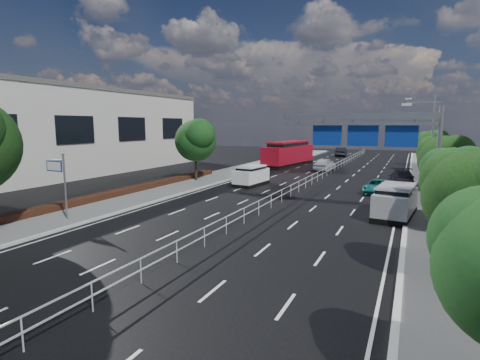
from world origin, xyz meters
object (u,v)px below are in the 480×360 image
at_px(parked_car_teal, 378,186).
at_px(pedestrian_b, 429,179).
at_px(toilet_sign, 59,174).
at_px(pedestrian_a, 445,222).
at_px(parked_car_dark, 402,179).
at_px(overhead_gantry, 374,131).
at_px(white_minivan, 251,176).
at_px(near_car_silver, 325,164).
at_px(near_car_dark, 341,152).
at_px(red_bus, 289,153).
at_px(silver_minivan, 395,202).

bearing_deg(parked_car_teal, pedestrian_b, 50.52).
xyz_separation_m(toilet_sign, pedestrian_a, (21.83, 5.20, -1.88)).
relative_size(toilet_sign, parked_car_dark, 0.78).
distance_m(parked_car_dark, pedestrian_b, 2.44).
xyz_separation_m(overhead_gantry, white_minivan, (-12.20, 7.83, -4.65)).
bearing_deg(overhead_gantry, near_car_silver, 109.40).
relative_size(overhead_gantry, white_minivan, 2.20).
distance_m(near_car_dark, pedestrian_a, 53.71).
xyz_separation_m(overhead_gantry, pedestrian_b, (3.93, 12.65, -4.63)).
bearing_deg(near_car_dark, parked_car_dark, 104.48).
xyz_separation_m(near_car_silver, parked_car_dark, (9.65, -9.77, -0.04)).
distance_m(overhead_gantry, parked_car_dark, 14.15).
relative_size(toilet_sign, parked_car_teal, 0.99).
bearing_deg(white_minivan, red_bus, 101.96).
distance_m(silver_minivan, parked_car_dark, 13.51).
bearing_deg(pedestrian_b, toilet_sign, 48.79).
bearing_deg(overhead_gantry, pedestrian_a, -49.50).
bearing_deg(toilet_sign, silver_minivan, 26.90).
xyz_separation_m(red_bus, silver_minivan, (15.80, -26.83, -0.85)).
bearing_deg(overhead_gantry, pedestrian_b, 72.75).
bearing_deg(white_minivan, near_car_dark, 92.71).
relative_size(parked_car_dark, pedestrian_a, 2.99).
bearing_deg(parked_car_teal, red_bus, 133.24).
relative_size(toilet_sign, pedestrian_b, 2.58).
xyz_separation_m(near_car_silver, pedestrian_b, (12.02, -10.34, 0.14)).
distance_m(red_bus, pedestrian_b, 22.89).
bearing_deg(pedestrian_b, silver_minivan, 82.02).
distance_m(white_minivan, near_car_silver, 15.71).
bearing_deg(pedestrian_a, parked_car_dark, -100.21).
relative_size(white_minivan, parked_car_teal, 1.06).
bearing_deg(silver_minivan, overhead_gantry, 176.10).
bearing_deg(pedestrian_a, toilet_sign, -4.93).
xyz_separation_m(near_car_silver, near_car_dark, (-2.03, 23.95, 0.02)).
xyz_separation_m(overhead_gantry, near_car_dark, (-10.13, 46.93, -4.75)).
distance_m(parked_car_teal, pedestrian_b, 5.91).
height_order(near_car_dark, silver_minivan, silver_minivan).
relative_size(red_bus, near_car_silver, 2.52).
bearing_deg(near_car_dark, pedestrian_b, 107.65).
distance_m(toilet_sign, parked_car_teal, 25.56).
bearing_deg(parked_car_teal, toilet_sign, -127.81).
xyz_separation_m(silver_minivan, pedestrian_a, (2.58, -4.57, 0.02)).
bearing_deg(near_car_dark, parked_car_teal, 99.78).
xyz_separation_m(white_minivan, near_car_silver, (4.11, 15.16, -0.12)).
distance_m(overhead_gantry, pedestrian_a, 7.83).
height_order(parked_car_teal, parked_car_dark, parked_car_dark).
bearing_deg(pedestrian_b, pedestrian_a, 93.09).
relative_size(overhead_gantry, pedestrian_b, 6.10).
height_order(toilet_sign, overhead_gantry, overhead_gantry).
height_order(near_car_dark, parked_car_teal, near_car_dark).
bearing_deg(near_car_dark, near_car_silver, 90.21).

